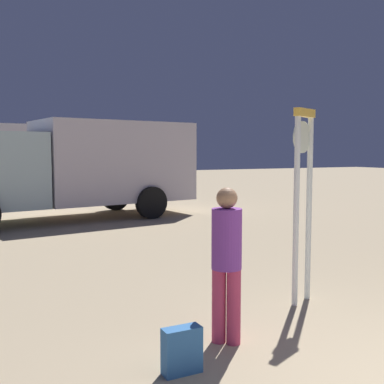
% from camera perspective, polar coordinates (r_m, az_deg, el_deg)
% --- Properties ---
extents(standing_clock, '(0.42, 0.24, 2.40)m').
position_cam_1_polar(standing_clock, '(5.91, 13.34, 0.61)').
color(standing_clock, white).
rests_on(standing_clock, ground_plane).
extents(person_near_clock, '(0.29, 0.29, 1.54)m').
position_cam_1_polar(person_near_clock, '(4.60, 4.23, -7.90)').
color(person_near_clock, '#C0375D').
rests_on(person_near_clock, ground_plane).
extents(backpack, '(0.34, 0.18, 0.40)m').
position_cam_1_polar(backpack, '(4.19, -1.29, -18.75)').
color(backpack, '#336BAA').
rests_on(backpack, ground_plane).
extents(box_truck_near, '(6.78, 3.33, 2.72)m').
position_cam_1_polar(box_truck_near, '(13.50, -12.80, 3.26)').
color(box_truck_near, silver).
rests_on(box_truck_near, ground_plane).
extents(box_truck_far, '(6.37, 2.81, 2.98)m').
position_cam_1_polar(box_truck_far, '(21.05, -19.65, 3.95)').
color(box_truck_far, silver).
rests_on(box_truck_far, ground_plane).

